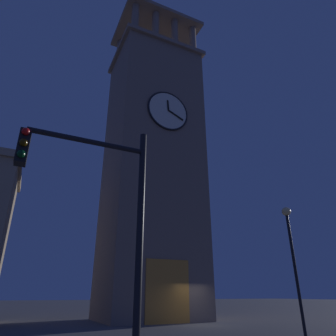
% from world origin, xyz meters
% --- Properties ---
extents(ground_plane, '(200.00, 200.00, 0.00)m').
position_xyz_m(ground_plane, '(0.00, 0.00, 0.00)').
color(ground_plane, '#4C4C51').
extents(clocktower, '(8.10, 6.88, 30.77)m').
position_xyz_m(clocktower, '(1.76, -4.70, 12.58)').
color(clocktower, gray).
rests_on(clocktower, ground_plane).
extents(traffic_signal_mid, '(2.79, 0.41, 5.42)m').
position_xyz_m(traffic_signal_mid, '(9.63, 11.83, 3.53)').
color(traffic_signal_mid, black).
rests_on(traffic_signal_mid, ground_plane).
extents(street_lamp, '(0.44, 0.44, 5.85)m').
position_xyz_m(street_lamp, '(-0.75, 7.18, 4.01)').
color(street_lamp, black).
rests_on(street_lamp, ground_plane).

